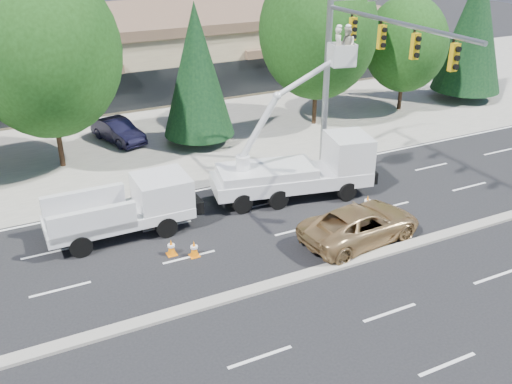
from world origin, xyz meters
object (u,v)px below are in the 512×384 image
utility_pickup (130,212)px  signal_mast (353,61)px  bucket_truck (305,163)px  minivan (361,224)px

utility_pickup → signal_mast: bearing=4.4°
signal_mast → bucket_truck: (-3.01, -0.98, -4.33)m
signal_mast → utility_pickup: (-11.57, -0.85, -5.09)m
minivan → bucket_truck: bearing=-7.3°
bucket_truck → minivan: bucket_truck is taller
bucket_truck → minivan: (-0.07, -4.71, -0.97)m
bucket_truck → signal_mast: bearing=29.8°
utility_pickup → minivan: size_ratio=1.14×
signal_mast → utility_pickup: signal_mast is taller
utility_pickup → minivan: bearing=-29.5°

